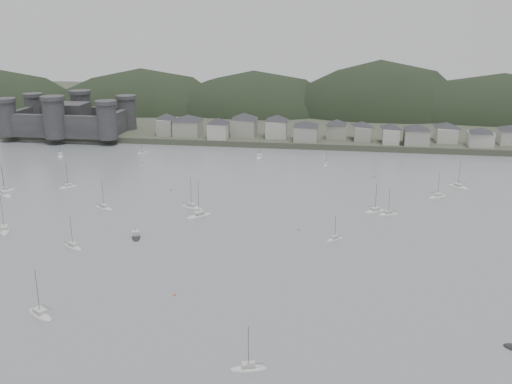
# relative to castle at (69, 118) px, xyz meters

# --- Properties ---
(ground) EXTENTS (900.00, 900.00, 0.00)m
(ground) POSITION_rel_castle_xyz_m (120.00, -179.80, -10.96)
(ground) COLOR slate
(ground) RESTS_ON ground
(far_shore_land) EXTENTS (900.00, 250.00, 3.00)m
(far_shore_land) POSITION_rel_castle_xyz_m (120.00, 115.20, -9.46)
(far_shore_land) COLOR #383D2D
(far_shore_land) RESTS_ON ground
(forested_ridge) EXTENTS (851.55, 103.94, 102.57)m
(forested_ridge) POSITION_rel_castle_xyz_m (124.83, 89.60, -22.25)
(forested_ridge) COLOR black
(forested_ridge) RESTS_ON ground
(castle) EXTENTS (66.00, 43.00, 20.00)m
(castle) POSITION_rel_castle_xyz_m (0.00, 0.00, 0.00)
(castle) COLOR #2E2E30
(castle) RESTS_ON far_shore_land
(waterfront_town) EXTENTS (451.48, 28.46, 12.92)m
(waterfront_town) POSITION_rel_castle_xyz_m (170.59, 3.54, -2.30)
(waterfront_town) COLOR gray
(waterfront_town) RESTS_ON far_shore_land
(sailboat_lead) EXTENTS (4.79, 6.13, 8.27)m
(sailboat_lead) POSITION_rel_castle_xyz_m (51.79, -29.80, -10.78)
(sailboat_lead) COLOR beige
(sailboat_lead) RESTS_ON ground
(moored_fleet) EXTENTS (263.82, 177.81, 13.44)m
(moored_fleet) POSITION_rel_castle_xyz_m (107.05, -115.50, -10.79)
(moored_fleet) COLOR beige
(moored_fleet) RESTS_ON ground
(motor_launch_far) EXTENTS (4.82, 7.44, 3.69)m
(motor_launch_far) POSITION_rel_castle_xyz_m (88.21, -137.72, -10.67)
(motor_launch_far) COLOR black
(motor_launch_far) RESTS_ON ground
(mooring_buoys) EXTENTS (126.96, 124.85, 0.70)m
(mooring_buoys) POSITION_rel_castle_xyz_m (98.20, -109.83, -10.81)
(mooring_buoys) COLOR #CB6943
(mooring_buoys) RESTS_ON ground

